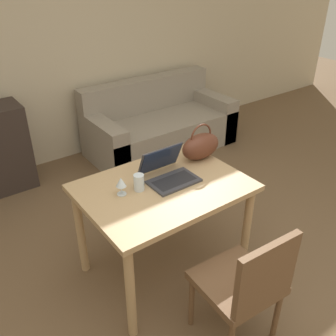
% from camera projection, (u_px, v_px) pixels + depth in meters
% --- Properties ---
extents(ground_plane, '(14.00, 14.00, 0.00)m').
position_uv_depth(ground_plane, '(217.00, 318.00, 2.50)').
color(ground_plane, brown).
extents(wall_back, '(10.00, 0.06, 2.70)m').
position_uv_depth(wall_back, '(38.00, 41.00, 3.80)').
color(wall_back, beige).
rests_on(wall_back, ground_plane).
extents(dining_table, '(1.11, 0.82, 0.76)m').
position_uv_depth(dining_table, '(163.00, 198.00, 2.58)').
color(dining_table, tan).
rests_on(dining_table, ground_plane).
extents(chair, '(0.46, 0.46, 0.87)m').
position_uv_depth(chair, '(246.00, 283.00, 2.13)').
color(chair, brown).
rests_on(chair, ground_plane).
extents(couch, '(1.77, 0.84, 0.82)m').
position_uv_depth(couch, '(159.00, 126.00, 4.59)').
color(couch, gray).
rests_on(couch, ground_plane).
extents(laptop, '(0.34, 0.31, 0.21)m').
position_uv_depth(laptop, '(167.00, 171.00, 2.58)').
color(laptop, '#38383D').
rests_on(laptop, dining_table).
extents(drinking_glass, '(0.07, 0.07, 0.11)m').
position_uv_depth(drinking_glass, '(139.00, 182.00, 2.45)').
color(drinking_glass, silver).
rests_on(drinking_glass, dining_table).
extents(wine_glass, '(0.07, 0.07, 0.13)m').
position_uv_depth(wine_glass, '(121.00, 183.00, 2.39)').
color(wine_glass, silver).
rests_on(wine_glass, dining_table).
extents(handbag, '(0.33, 0.17, 0.28)m').
position_uv_depth(handbag, '(201.00, 146.00, 2.82)').
color(handbag, '#592D1E').
rests_on(handbag, dining_table).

